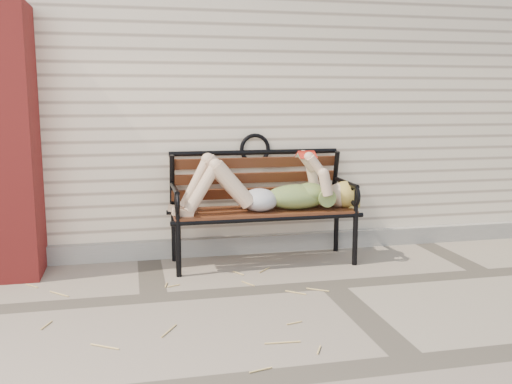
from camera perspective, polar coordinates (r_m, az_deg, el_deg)
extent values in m
plane|color=gray|center=(4.18, 7.44, -9.18)|extent=(80.00, 80.00, 0.00)
cube|color=#F6E1C1|center=(6.86, -0.99, 10.86)|extent=(8.00, 4.00, 3.00)
cube|color=#AAA499|center=(5.05, 3.70, -4.98)|extent=(8.00, 0.10, 0.15)
cube|color=#A52725|center=(4.58, -24.24, 4.48)|extent=(0.50, 0.50, 2.00)
cylinder|color=black|center=(4.31, -7.77, -5.67)|extent=(0.04, 0.04, 0.43)
cylinder|color=black|center=(4.72, -8.21, -4.34)|extent=(0.04, 0.04, 0.43)
cylinder|color=black|center=(4.63, 9.88, -4.65)|extent=(0.04, 0.04, 0.43)
cylinder|color=black|center=(5.02, 8.03, -3.51)|extent=(0.04, 0.04, 0.43)
cube|color=#592516|center=(4.57, 0.75, -1.95)|extent=(1.44, 0.47, 0.03)
cylinder|color=black|center=(4.37, 1.40, -2.73)|extent=(1.52, 0.04, 0.04)
cylinder|color=black|center=(4.78, 0.17, -1.68)|extent=(1.52, 0.04, 0.04)
torus|color=black|center=(4.81, -0.11, 4.33)|extent=(0.26, 0.03, 0.26)
ellipsoid|color=#093744|center=(4.59, 4.07, -0.48)|extent=(0.51, 0.29, 0.20)
ellipsoid|color=#093744|center=(4.62, 5.43, -0.02)|extent=(0.25, 0.28, 0.15)
ellipsoid|color=silver|center=(4.52, 0.37, -0.80)|extent=(0.28, 0.32, 0.18)
sphere|color=beige|center=(4.71, 8.39, -0.31)|extent=(0.21, 0.21, 0.21)
ellipsoid|color=gold|center=(4.72, 8.93, -0.23)|extent=(0.24, 0.24, 0.22)
cube|color=red|center=(4.56, 5.04, 4.02)|extent=(0.13, 0.02, 0.02)
cube|color=beige|center=(4.53, 5.19, 3.65)|extent=(0.13, 0.08, 0.05)
cube|color=beige|center=(4.60, 4.88, 3.75)|extent=(0.13, 0.08, 0.05)
cube|color=red|center=(4.53, 5.20, 3.70)|extent=(0.14, 0.09, 0.05)
cube|color=red|center=(4.61, 4.87, 3.80)|extent=(0.14, 0.09, 0.05)
cylinder|color=tan|center=(4.27, -14.05, -8.90)|extent=(0.11, 0.11, 0.01)
cylinder|color=tan|center=(3.35, -1.50, -13.84)|extent=(0.03, 0.20, 0.01)
cylinder|color=tan|center=(3.47, -16.14, -13.35)|extent=(0.01, 0.10, 0.01)
cylinder|color=tan|center=(4.24, 7.94, -8.86)|extent=(0.01, 0.15, 0.01)
cylinder|color=tan|center=(4.41, -1.92, -8.05)|extent=(0.11, 0.01, 0.01)
cylinder|color=tan|center=(3.28, 12.99, -14.64)|extent=(0.09, 0.11, 0.01)
cylinder|color=tan|center=(3.66, -23.05, -12.57)|extent=(0.13, 0.08, 0.01)
cylinder|color=tan|center=(3.72, 17.77, -11.88)|extent=(0.08, 0.10, 0.01)
cylinder|color=tan|center=(3.55, 18.05, -12.92)|extent=(0.15, 0.12, 0.01)
cylinder|color=tan|center=(3.24, -3.53, -14.70)|extent=(0.14, 0.02, 0.01)
cylinder|color=tan|center=(4.43, -7.94, -8.06)|extent=(0.19, 0.02, 0.01)
cylinder|color=tan|center=(3.92, -20.97, -10.96)|extent=(0.17, 0.04, 0.01)
cylinder|color=tan|center=(4.44, -2.47, -7.90)|extent=(0.09, 0.08, 0.01)
cylinder|color=tan|center=(3.43, 6.77, -13.35)|extent=(0.07, 0.17, 0.01)
cylinder|color=tan|center=(3.49, -22.07, -13.57)|extent=(0.11, 0.04, 0.01)
cylinder|color=tan|center=(4.17, -11.14, -9.24)|extent=(0.14, 0.14, 0.01)
cylinder|color=tan|center=(4.21, 11.41, -9.08)|extent=(0.13, 0.08, 0.01)
cylinder|color=tan|center=(3.52, 20.30, -13.24)|extent=(0.13, 0.04, 0.01)
cylinder|color=tan|center=(3.12, -9.52, -15.81)|extent=(0.09, 0.18, 0.01)
cylinder|color=tan|center=(4.28, -4.51, -8.62)|extent=(0.11, 0.15, 0.01)
cylinder|color=tan|center=(3.46, 20.55, -13.67)|extent=(0.15, 0.12, 0.01)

